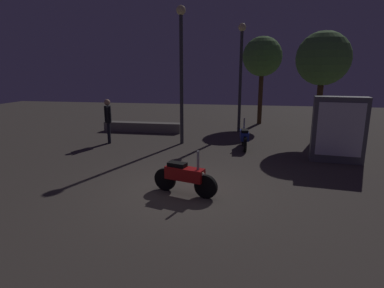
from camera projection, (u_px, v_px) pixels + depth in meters
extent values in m
plane|color=#4C443D|center=(183.00, 191.00, 7.70)|extent=(40.00, 40.00, 0.00)
cylinder|color=black|center=(165.00, 179.00, 7.68)|extent=(0.56, 0.26, 0.56)
cylinder|color=black|center=(206.00, 187.00, 7.20)|extent=(0.56, 0.26, 0.56)
cube|color=#B71414|center=(185.00, 174.00, 7.39)|extent=(1.00, 0.56, 0.30)
cube|color=black|center=(177.00, 164.00, 7.43)|extent=(0.49, 0.36, 0.10)
cylinder|color=gray|center=(198.00, 160.00, 7.15)|extent=(0.07, 0.07, 0.45)
sphere|color=#F2EABF|center=(202.00, 174.00, 7.18)|extent=(0.12, 0.12, 0.12)
cylinder|color=black|center=(245.00, 144.00, 11.31)|extent=(0.14, 0.57, 0.56)
cylinder|color=black|center=(243.00, 138.00, 12.38)|extent=(0.14, 0.57, 0.56)
cube|color=navy|center=(244.00, 135.00, 11.79)|extent=(0.36, 0.97, 0.30)
cube|color=black|center=(245.00, 131.00, 11.55)|extent=(0.27, 0.46, 0.10)
cylinder|color=gray|center=(244.00, 124.00, 12.05)|extent=(0.06, 0.06, 0.45)
sphere|color=#F2EABF|center=(244.00, 132.00, 12.22)|extent=(0.12, 0.12, 0.12)
cylinder|color=black|center=(109.00, 133.00, 12.58)|extent=(0.12, 0.12, 0.87)
cylinder|color=black|center=(109.00, 132.00, 12.74)|extent=(0.12, 0.12, 0.87)
cube|color=black|center=(108.00, 114.00, 12.49)|extent=(0.35, 0.42, 0.65)
sphere|color=tan|center=(107.00, 102.00, 12.38)|extent=(0.24, 0.24, 0.24)
cylinder|color=black|center=(107.00, 114.00, 12.25)|extent=(0.15, 0.21, 0.59)
cylinder|color=black|center=(108.00, 113.00, 12.71)|extent=(0.15, 0.21, 0.59)
cylinder|color=#38383D|center=(181.00, 82.00, 12.14)|extent=(0.14, 0.14, 4.92)
sphere|color=#F9E59E|center=(181.00, 10.00, 11.55)|extent=(0.36, 0.36, 0.36)
cylinder|color=#38383D|center=(240.00, 83.00, 14.58)|extent=(0.14, 0.14, 4.64)
sphere|color=#F9E59E|center=(242.00, 27.00, 14.01)|extent=(0.36, 0.36, 0.36)
cylinder|color=#4C331E|center=(260.00, 98.00, 17.10)|extent=(0.24, 0.24, 2.89)
sphere|color=#568C42|center=(262.00, 56.00, 16.60)|extent=(2.08, 2.08, 2.08)
cylinder|color=#4C331E|center=(318.00, 109.00, 13.01)|extent=(0.24, 0.24, 2.61)
sphere|color=#568C42|center=(323.00, 58.00, 12.53)|extent=(2.15, 2.15, 2.15)
cube|color=#595960|center=(338.00, 130.00, 9.94)|extent=(1.65, 0.68, 2.10)
cube|color=white|center=(340.00, 130.00, 9.68)|extent=(1.34, 0.20, 1.68)
cube|color=gray|center=(143.00, 127.00, 15.09)|extent=(3.77, 0.50, 0.45)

